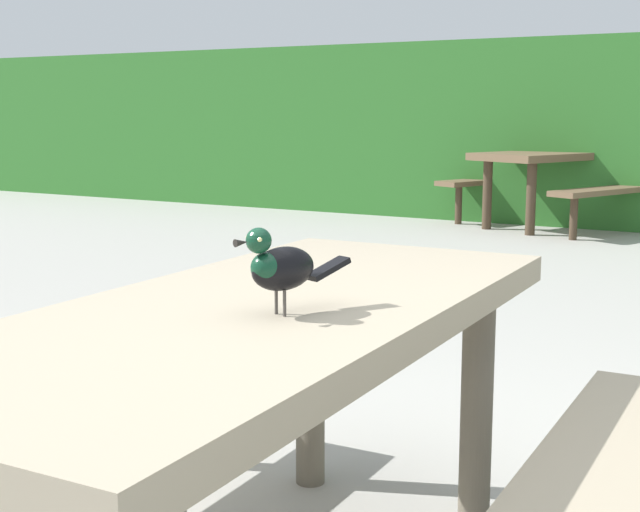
% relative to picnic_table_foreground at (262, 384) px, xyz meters
% --- Properties ---
extents(picnic_table_foreground, '(1.73, 1.82, 0.74)m').
position_rel_picnic_table_foreground_xyz_m(picnic_table_foreground, '(0.00, 0.00, 0.00)').
color(picnic_table_foreground, gray).
rests_on(picnic_table_foreground, ground).
extents(bird_grackle, '(0.13, 0.28, 0.18)m').
position_rel_picnic_table_foreground_xyz_m(bird_grackle, '(0.10, -0.09, 0.29)').
color(bird_grackle, black).
rests_on(bird_grackle, picnic_table_foreground).
extents(picnic_table_mid_left, '(2.21, 2.22, 0.74)m').
position_rel_picnic_table_foreground_xyz_m(picnic_table_mid_left, '(-1.30, 7.22, 0.00)').
color(picnic_table_mid_left, brown).
rests_on(picnic_table_mid_left, ground).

